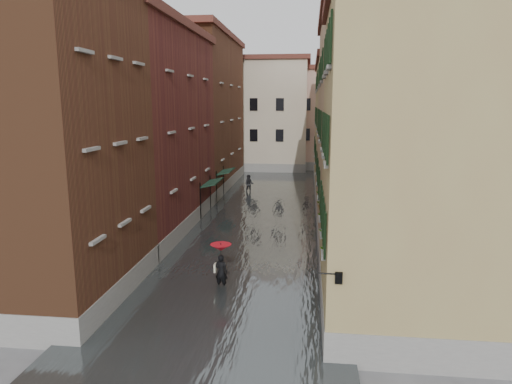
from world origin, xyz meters
The scene contains 16 objects.
ground centered at (0.00, 0.00, 0.00)m, with size 120.00×120.00×0.00m, color #545456.
floodwater centered at (0.00, 13.00, 0.10)m, with size 10.00×60.00×0.20m, color #464C4E.
building_left_near centered at (-7.00, -2.00, 6.50)m, with size 6.00×8.00×13.00m, color brown.
building_left_mid centered at (-7.00, 9.00, 6.25)m, with size 6.00×14.00×12.50m, color #5D281D.
building_left_far centered at (-7.00, 24.00, 7.00)m, with size 6.00×16.00×14.00m, color brown.
building_right_near centered at (7.00, -2.00, 5.75)m, with size 6.00×8.00×11.50m, color #9D8151.
building_right_mid centered at (7.00, 9.00, 6.50)m, with size 6.00×14.00×13.00m, color tan.
building_right_far centered at (7.00, 24.00, 5.75)m, with size 6.00×16.00×11.50m, color #9D8151.
building_end_cream centered at (-3.00, 38.00, 6.50)m, with size 12.00×9.00×13.00m, color beige.
building_end_pink centered at (6.00, 40.00, 6.00)m, with size 10.00×9.00×12.00m, color #D0AB92.
awning_near centered at (-3.48, 12.48, 2.47)m, with size 1.09×3.25×2.80m.
awning_far centered at (-3.48, 17.95, 2.47)m, with size 1.09×3.11×2.80m.
wall_lantern centered at (4.33, -6.00, 3.01)m, with size 0.71×0.22×0.35m.
window_planters centered at (4.12, 0.55, 3.51)m, with size 0.59×10.71×0.84m.
pedestrian_main centered at (-0.36, -0.29, 1.27)m, with size 0.96×0.96×2.06m.
pedestrian_far centered at (-1.97, 21.47, 0.87)m, with size 0.85×0.66×1.74m, color black.
Camera 1 is at (3.38, -19.07, 8.10)m, focal length 32.00 mm.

